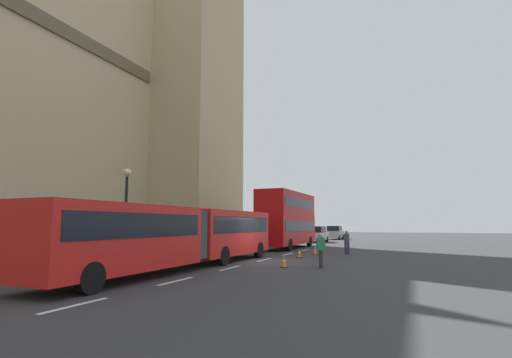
# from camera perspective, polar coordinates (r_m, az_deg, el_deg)

# --- Properties ---
(ground_plane) EXTENTS (160.00, 160.00, 0.00)m
(ground_plane) POSITION_cam_1_polar(r_m,az_deg,el_deg) (22.44, 0.54, -12.29)
(ground_plane) COLOR #333335
(lane_centre_marking) EXTENTS (29.80, 0.16, 0.01)m
(lane_centre_marking) POSITION_cam_1_polar(r_m,az_deg,el_deg) (23.18, 1.30, -12.10)
(lane_centre_marking) COLOR silver
(lane_centre_marking) RESTS_ON ground_plane
(articulated_bus) EXTENTS (16.68, 2.54, 2.90)m
(articulated_bus) POSITION_cam_1_polar(r_m,az_deg,el_deg) (18.90, -10.86, -7.91)
(articulated_bus) COLOR red
(articulated_bus) RESTS_ON ground_plane
(double_decker_bus) EXTENTS (9.89, 2.54, 4.90)m
(double_decker_bus) POSITION_cam_1_polar(r_m,az_deg,el_deg) (33.90, 4.80, -5.82)
(double_decker_bus) COLOR #B20F0F
(double_decker_bus) RESTS_ON ground_plane
(sedan_lead) EXTENTS (4.40, 1.86, 1.85)m
(sedan_lead) POSITION_cam_1_polar(r_m,az_deg,el_deg) (45.30, 9.24, -8.26)
(sedan_lead) COLOR #B7B7BC
(sedan_lead) RESTS_ON ground_plane
(sedan_trailing) EXTENTS (4.40, 1.86, 1.85)m
(sedan_trailing) POSITION_cam_1_polar(r_m,az_deg,el_deg) (54.28, 11.84, -7.94)
(sedan_trailing) COLOR gray
(sedan_trailing) RESTS_ON ground_plane
(traffic_cone_west) EXTENTS (0.36, 0.36, 0.58)m
(traffic_cone_west) POSITION_cam_1_polar(r_m,az_deg,el_deg) (19.23, 4.27, -12.35)
(traffic_cone_west) COLOR black
(traffic_cone_west) RESTS_ON ground_plane
(traffic_cone_middle) EXTENTS (0.36, 0.36, 0.58)m
(traffic_cone_middle) POSITION_cam_1_polar(r_m,az_deg,el_deg) (24.86, 6.58, -11.05)
(traffic_cone_middle) COLOR black
(traffic_cone_middle) RESTS_ON ground_plane
(traffic_cone_east) EXTENTS (0.36, 0.36, 0.58)m
(traffic_cone_east) POSITION_cam_1_polar(r_m,az_deg,el_deg) (27.24, 8.90, -10.64)
(traffic_cone_east) COLOR black
(traffic_cone_east) RESTS_ON ground_plane
(street_lamp) EXTENTS (0.44, 0.44, 5.27)m
(street_lamp) POSITION_cam_1_polar(r_m,az_deg,el_deg) (22.45, -19.07, -4.11)
(street_lamp) COLOR black
(street_lamp) RESTS_ON ground_plane
(pedestrian_near_cones) EXTENTS (0.39, 0.46, 1.69)m
(pedestrian_near_cones) POSITION_cam_1_polar(r_m,az_deg,el_deg) (19.18, 9.77, -10.40)
(pedestrian_near_cones) COLOR #333333
(pedestrian_near_cones) RESTS_ON ground_plane
(pedestrian_by_kerb) EXTENTS (0.44, 0.36, 1.69)m
(pedestrian_by_kerb) POSITION_cam_1_polar(r_m,az_deg,el_deg) (28.07, 13.56, -9.13)
(pedestrian_by_kerb) COLOR #262D4C
(pedestrian_by_kerb) RESTS_ON ground_plane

